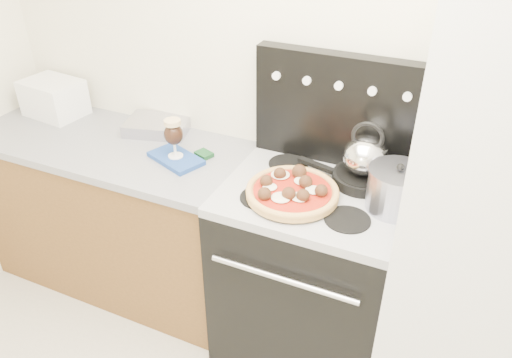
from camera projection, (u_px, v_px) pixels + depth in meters
The scene contains 16 objects.
room_shell at pixel (182, 248), 1.27m from camera, with size 3.52×3.01×2.52m.
base_cabinet at pixel (121, 216), 2.76m from camera, with size 1.45×0.60×0.86m, color brown.
countertop at pixel (108, 144), 2.52m from camera, with size 1.48×0.63×0.04m, color gray.
stove_body at pixel (309, 275), 2.35m from camera, with size 0.76×0.65×0.88m, color black.
cooktop at pixel (315, 194), 2.10m from camera, with size 0.76×0.65×0.04m, color #ADADB2.
backguard at pixel (339, 110), 2.17m from camera, with size 0.76×0.08×0.50m, color black.
fridge at pixel (497, 230), 1.81m from camera, with size 0.64×0.68×1.90m, color silver.
toaster_oven at pixel (54, 98), 2.73m from camera, with size 0.31×0.23×0.19m, color white.
foil_sheet at pixel (158, 125), 2.58m from camera, with size 0.31×0.23×0.06m, color silver.
oven_mitt at pixel (176, 158), 2.33m from camera, with size 0.26×0.15×0.02m, color #1F4394.
beer_glass at pixel (174, 138), 2.28m from camera, with size 0.09×0.09×0.19m, color black, non-canonical shape.
pizza_pan at pixel (292, 197), 2.04m from camera, with size 0.35×0.35×0.01m, color black.
pizza at pixel (292, 190), 2.02m from camera, with size 0.38×0.38×0.05m, color #D58E4B, non-canonical shape.
skillet at pixel (362, 178), 2.13m from camera, with size 0.25×0.25×0.05m, color black.
tea_kettle at pixel (365, 153), 2.06m from camera, with size 0.18×0.18×0.20m, color silver, non-canonical shape.
stock_pot at pixel (396, 190), 1.94m from camera, with size 0.23×0.23×0.16m, color #ABACC1.
Camera 1 is at (0.58, -0.52, 2.07)m, focal length 35.00 mm.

